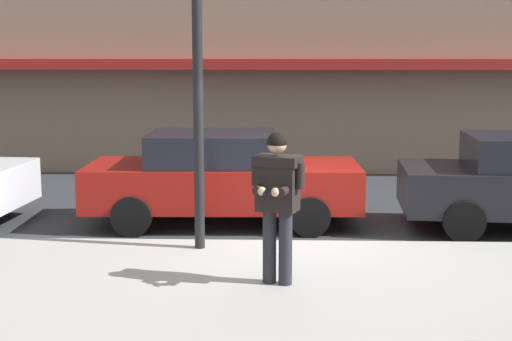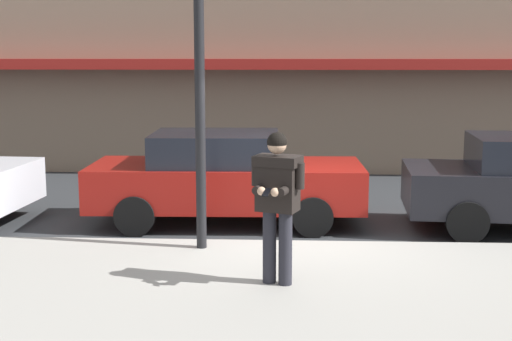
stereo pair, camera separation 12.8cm
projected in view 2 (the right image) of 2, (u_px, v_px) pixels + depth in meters
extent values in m
plane|color=#2B2D30|center=(299.00, 246.00, 10.61)|extent=(80.00, 80.00, 0.00)
cube|color=#99968E|center=(394.00, 311.00, 7.74)|extent=(32.00, 5.30, 0.14)
cube|color=silver|center=(366.00, 246.00, 10.61)|extent=(28.00, 0.12, 0.01)
cube|color=maroon|center=(341.00, 64.00, 16.20)|extent=(26.60, 0.70, 0.24)
cylinder|color=black|center=(0.00, 195.00, 12.79)|extent=(0.65, 0.26, 0.64)
cube|color=maroon|center=(227.00, 184.00, 11.93)|extent=(4.54, 1.93, 0.70)
cube|color=black|center=(216.00, 148.00, 11.83)|extent=(2.11, 1.69, 0.52)
cylinder|color=black|center=(307.00, 195.00, 12.80)|extent=(0.65, 0.24, 0.64)
cylinder|color=black|center=(313.00, 217.00, 11.11)|extent=(0.65, 0.24, 0.64)
cylinder|color=black|center=(153.00, 195.00, 12.86)|extent=(0.65, 0.24, 0.64)
cylinder|color=black|center=(135.00, 216.00, 11.17)|extent=(0.65, 0.24, 0.64)
cylinder|color=black|center=(450.00, 199.00, 12.44)|extent=(0.65, 0.27, 0.64)
cylinder|color=black|center=(467.00, 222.00, 10.76)|extent=(0.65, 0.27, 0.64)
cylinder|color=#23232B|center=(285.00, 248.00, 8.34)|extent=(0.16, 0.16, 0.88)
cylinder|color=#23232B|center=(269.00, 246.00, 8.41)|extent=(0.16, 0.16, 0.88)
cube|color=black|center=(278.00, 184.00, 8.25)|extent=(0.53, 0.44, 0.64)
cube|color=black|center=(278.00, 161.00, 8.21)|extent=(0.60, 0.50, 0.12)
cylinder|color=black|center=(300.00, 176.00, 8.13)|extent=(0.11, 0.11, 0.30)
cylinder|color=black|center=(285.00, 190.00, 8.05)|extent=(0.20, 0.32, 0.10)
sphere|color=tan|center=(275.00, 192.00, 7.95)|extent=(0.10, 0.10, 0.10)
cylinder|color=black|center=(256.00, 173.00, 8.33)|extent=(0.11, 0.11, 0.30)
cylinder|color=black|center=(261.00, 189.00, 8.17)|extent=(0.20, 0.32, 0.10)
sphere|color=tan|center=(261.00, 191.00, 8.01)|extent=(0.10, 0.10, 0.10)
cube|color=black|center=(267.00, 192.00, 7.95)|extent=(0.12, 0.16, 0.07)
sphere|color=tan|center=(277.00, 145.00, 8.15)|extent=(0.22, 0.22, 0.22)
sphere|color=black|center=(277.00, 142.00, 8.14)|extent=(0.23, 0.23, 0.23)
cylinder|color=black|center=(200.00, 83.00, 9.64)|extent=(0.14, 0.14, 4.60)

